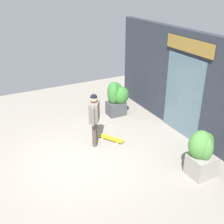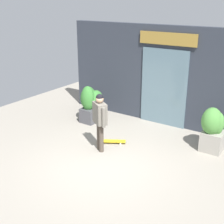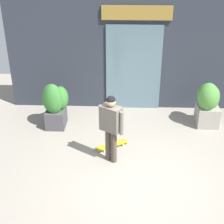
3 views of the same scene
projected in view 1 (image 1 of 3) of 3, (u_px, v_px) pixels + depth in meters
ground_plane at (85, 160)px, 7.88m from camera, size 12.00×12.00×0.00m
building_facade at (188, 85)px, 8.65m from camera, size 7.35×0.31×3.23m
skateboarder at (94, 115)px, 8.16m from camera, size 0.55×0.46×1.64m
skateboard at (111, 138)px, 8.79m from camera, size 0.81×0.59×0.08m
planter_box_left at (202, 151)px, 7.02m from camera, size 0.63×0.77×1.26m
planter_box_right at (116, 97)px, 10.20m from camera, size 0.66×0.76×1.28m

